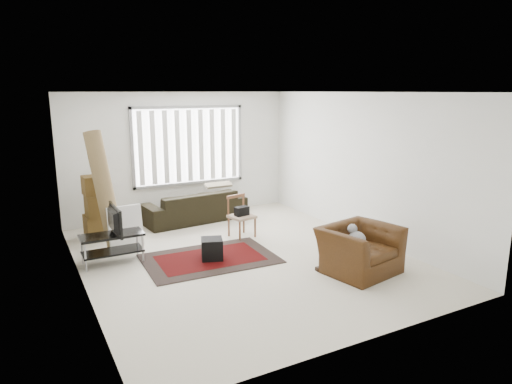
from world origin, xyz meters
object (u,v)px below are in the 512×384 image
Objects in this scene: side_chair at (241,214)px; moving_boxes at (97,209)px; tv_stand at (112,242)px; armchair at (360,246)px; sofa at (194,201)px.

moving_boxes is at bearing 143.05° from side_chair.
armchair is (3.25, -2.15, 0.06)m from tv_stand.
moving_boxes reaches higher than side_chair.
armchair is at bearing -81.33° from side_chair.
side_chair is at bearing 6.09° from tv_stand.
sofa reaches higher than tv_stand.
tv_stand is 0.45× the size of sofa.
armchair is at bearing 101.82° from sofa.
sofa is at bearing 6.50° from moving_boxes.
side_chair is at bearing -27.01° from moving_boxes.
sofa is at bearing 39.92° from tv_stand.
tv_stand is 0.78× the size of armchair.
armchair reaches higher than tv_stand.
tv_stand is at bearing 135.62° from armchair.
armchair is (3.21, -3.64, -0.14)m from moving_boxes.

